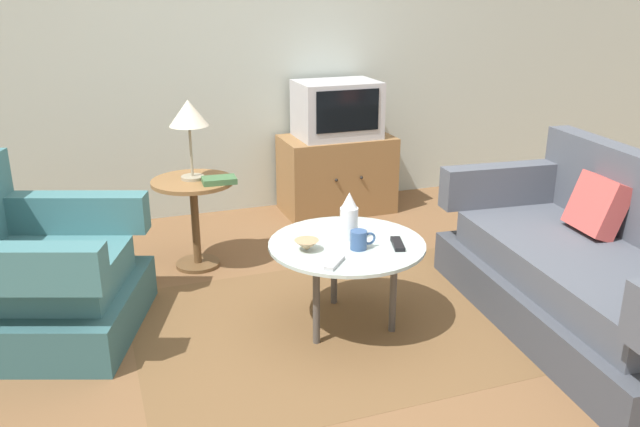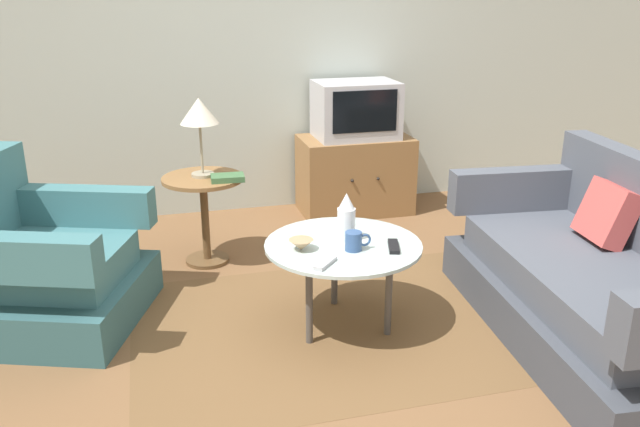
{
  "view_description": "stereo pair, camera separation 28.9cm",
  "coord_description": "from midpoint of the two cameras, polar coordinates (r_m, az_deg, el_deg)",
  "views": [
    {
      "loc": [
        -1.08,
        -2.79,
        1.72
      ],
      "look_at": [
        0.06,
        0.35,
        0.55
      ],
      "focal_mm": 36.81,
      "sensor_mm": 36.0,
      "label": 1
    },
    {
      "loc": [
        -0.8,
        -2.88,
        1.72
      ],
      "look_at": [
        0.06,
        0.35,
        0.55
      ],
      "focal_mm": 36.81,
      "sensor_mm": 36.0,
      "label": 2
    }
  ],
  "objects": [
    {
      "name": "area_rug",
      "position": [
        3.56,
        -0.11,
        -9.57
      ],
      "size": [
        2.19,
        1.55,
        0.0
      ],
      "primitive_type": "cube",
      "color": "brown",
      "rests_on": "ground"
    },
    {
      "name": "vase",
      "position": [
        3.36,
        0.09,
        -0.33
      ],
      "size": [
        0.09,
        0.09,
        0.25
      ],
      "color": "white",
      "rests_on": "coffee_table"
    },
    {
      "name": "side_table",
      "position": [
        4.2,
        -12.84,
        0.76
      ],
      "size": [
        0.51,
        0.51,
        0.58
      ],
      "color": "olive",
      "rests_on": "ground"
    },
    {
      "name": "ground_plane",
      "position": [
        3.45,
        -1.38,
        -10.64
      ],
      "size": [
        16.0,
        16.0,
        0.0
      ],
      "primitive_type": "plane",
      "color": "brown"
    },
    {
      "name": "tv_remote_dark",
      "position": [
        3.32,
        4.3,
        -2.69
      ],
      "size": [
        0.1,
        0.17,
        0.02
      ],
      "rotation": [
        0.0,
        0.0,
        4.42
      ],
      "color": "black",
      "rests_on": "coffee_table"
    },
    {
      "name": "coffee_table",
      "position": [
        3.37,
        -0.09,
        -3.22
      ],
      "size": [
        0.81,
        0.81,
        0.47
      ],
      "color": "#B2C6C1",
      "rests_on": "ground"
    },
    {
      "name": "armchair",
      "position": [
        3.71,
        -25.66,
        -5.2
      ],
      "size": [
        1.14,
        1.14,
        0.88
      ],
      "rotation": [
        0.0,
        0.0,
        -1.92
      ],
      "color": "#325C60",
      "rests_on": "ground"
    },
    {
      "name": "back_wall",
      "position": [
        5.14,
        -9.65,
        14.95
      ],
      "size": [
        9.0,
        0.12,
        2.7
      ],
      "primitive_type": "cube",
      "color": "#B2BCB2",
      "rests_on": "ground"
    },
    {
      "name": "book",
      "position": [
        4.04,
        -10.8,
        2.84
      ],
      "size": [
        0.21,
        0.14,
        0.04
      ],
      "rotation": [
        0.0,
        0.0,
        -0.05
      ],
      "color": "#3D663D",
      "rests_on": "side_table"
    },
    {
      "name": "tv_remote_silver",
      "position": [
        3.1,
        -1.42,
        -4.35
      ],
      "size": [
        0.14,
        0.15,
        0.02
      ],
      "rotation": [
        0.0,
        0.0,
        3.98
      ],
      "color": "#B2B2B7",
      "rests_on": "coffee_table"
    },
    {
      "name": "television",
      "position": [
        5.07,
        -0.17,
        9.04
      ],
      "size": [
        0.61,
        0.45,
        0.43
      ],
      "color": "#B7B7BC",
      "rests_on": "tv_stand"
    },
    {
      "name": "bowl",
      "position": [
        3.26,
        -3.71,
        -2.81
      ],
      "size": [
        0.12,
        0.12,
        0.06
      ],
      "color": "tan",
      "rests_on": "coffee_table"
    },
    {
      "name": "tv_stand",
      "position": [
        5.18,
        -0.14,
        3.44
      ],
      "size": [
        0.86,
        0.51,
        0.6
      ],
      "color": "olive",
      "rests_on": "ground"
    },
    {
      "name": "table_lamp",
      "position": [
        4.08,
        -13.38,
        8.23
      ],
      "size": [
        0.24,
        0.24,
        0.49
      ],
      "color": "#9E937A",
      "rests_on": "side_table"
    },
    {
      "name": "couch",
      "position": [
        3.65,
        20.74,
        -4.96
      ],
      "size": [
        1.02,
        1.88,
        0.88
      ],
      "rotation": [
        0.0,
        0.0,
        1.48
      ],
      "color": "#3E424B",
      "rests_on": "ground"
    },
    {
      "name": "mug",
      "position": [
        3.26,
        0.93,
        -2.36
      ],
      "size": [
        0.13,
        0.08,
        0.1
      ],
      "color": "#335184",
      "rests_on": "coffee_table"
    }
  ]
}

